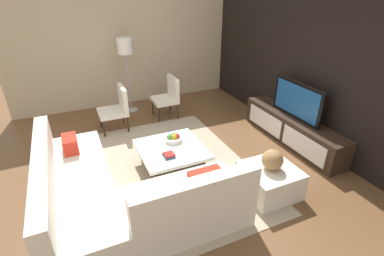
{
  "coord_description": "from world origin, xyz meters",
  "views": [
    {
      "loc": [
        3.48,
        -1.16,
        2.68
      ],
      "look_at": [
        -0.32,
        0.54,
        0.52
      ],
      "focal_mm": 26.96,
      "sensor_mm": 36.0,
      "label": 1
    }
  ],
  "objects": [
    {
      "name": "ground_plane",
      "position": [
        0.0,
        0.0,
        0.0
      ],
      "size": [
        14.0,
        14.0,
        0.0
      ],
      "primitive_type": "plane",
      "color": "brown"
    },
    {
      "name": "feature_wall_back",
      "position": [
        0.0,
        2.7,
        1.4
      ],
      "size": [
        6.4,
        0.12,
        2.8
      ],
      "primitive_type": "cube",
      "color": "black",
      "rests_on": "ground"
    },
    {
      "name": "side_wall_left",
      "position": [
        -3.2,
        0.2,
        1.4
      ],
      "size": [
        0.12,
        5.2,
        2.8
      ],
      "primitive_type": "cube",
      "color": "#C6B28E",
      "rests_on": "ground"
    },
    {
      "name": "area_rug",
      "position": [
        -0.1,
        0.0,
        0.01
      ],
      "size": [
        3.31,
        2.48,
        0.01
      ],
      "primitive_type": "cube",
      "color": "tan",
      "rests_on": "ground"
    },
    {
      "name": "media_console",
      "position": [
        0.0,
        2.4,
        0.25
      ],
      "size": [
        2.23,
        0.46,
        0.5
      ],
      "color": "#332319",
      "rests_on": "ground"
    },
    {
      "name": "television",
      "position": [
        0.0,
        2.4,
        0.82
      ],
      "size": [
        1.12,
        0.06,
        0.64
      ],
      "color": "black",
      "rests_on": "media_console"
    },
    {
      "name": "sectional_couch",
      "position": [
        0.52,
        -0.9,
        0.29
      ],
      "size": [
        2.47,
        2.32,
        0.84
      ],
      "color": "silver",
      "rests_on": "ground"
    },
    {
      "name": "coffee_table",
      "position": [
        -0.1,
        0.1,
        0.2
      ],
      "size": [
        1.0,
        0.98,
        0.38
      ],
      "color": "#332319",
      "rests_on": "ground"
    },
    {
      "name": "accent_chair_near",
      "position": [
        -1.82,
        -0.38,
        0.49
      ],
      "size": [
        0.53,
        0.54,
        0.87
      ],
      "rotation": [
        0.0,
        0.0,
        -0.02
      ],
      "color": "#332319",
      "rests_on": "ground"
    },
    {
      "name": "floor_lamp",
      "position": [
        -2.62,
        0.05,
        1.36
      ],
      "size": [
        0.32,
        0.32,
        1.62
      ],
      "color": "#A5A5AA",
      "rests_on": "ground"
    },
    {
      "name": "ottoman",
      "position": [
        1.0,
        1.13,
        0.2
      ],
      "size": [
        0.7,
        0.7,
        0.4
      ],
      "primitive_type": "cube",
      "color": "silver",
      "rests_on": "ground"
    },
    {
      "name": "fruit_bowl",
      "position": [
        -0.28,
        0.2,
        0.44
      ],
      "size": [
        0.28,
        0.28,
        0.14
      ],
      "color": "silver",
      "rests_on": "coffee_table"
    },
    {
      "name": "accent_chair_far",
      "position": [
        -2.01,
        0.75,
        0.49
      ],
      "size": [
        0.53,
        0.5,
        0.87
      ],
      "rotation": [
        0.0,
        0.0,
        -0.08
      ],
      "color": "#332319",
      "rests_on": "ground"
    },
    {
      "name": "decorative_ball",
      "position": [
        1.0,
        1.13,
        0.54
      ],
      "size": [
        0.28,
        0.28,
        0.28
      ],
      "primitive_type": "sphere",
      "color": "#997247",
      "rests_on": "ottoman"
    },
    {
      "name": "book_stack",
      "position": [
        0.12,
        -0.02,
        0.4
      ],
      "size": [
        0.19,
        0.15,
        0.05
      ],
      "color": "#2D516B",
      "rests_on": "coffee_table"
    }
  ]
}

